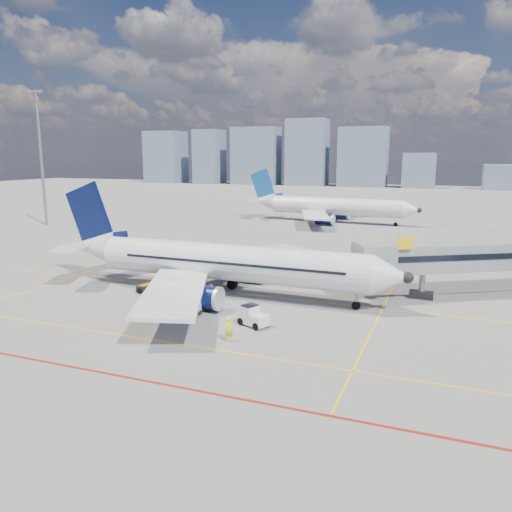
% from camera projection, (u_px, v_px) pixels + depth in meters
% --- Properties ---
extents(ground, '(420.00, 420.00, 0.00)m').
position_uv_depth(ground, '(200.00, 317.00, 41.99)').
color(ground, gray).
rests_on(ground, ground).
extents(apron_markings, '(90.00, 35.12, 0.01)m').
position_uv_depth(apron_markings, '(170.00, 331.00, 38.63)').
color(apron_markings, yellow).
rests_on(apron_markings, ground).
extents(jet_bridge, '(23.55, 15.78, 6.30)m').
position_uv_depth(jet_bridge, '(497.00, 257.00, 48.25)').
color(jet_bridge, gray).
rests_on(jet_bridge, ground).
extents(floodlight_mast_nw, '(3.20, 0.61, 25.45)m').
position_uv_depth(floodlight_mast_nw, '(41.00, 155.00, 95.55)').
color(floodlight_mast_nw, gray).
rests_on(floodlight_mast_nw, ground).
extents(distant_skyline, '(249.25, 15.61, 29.88)m').
position_uv_depth(distant_skyline, '(346.00, 160.00, 222.45)').
color(distant_skyline, slate).
rests_on(distant_skyline, ground).
extents(main_aircraft, '(36.43, 31.75, 10.76)m').
position_uv_depth(main_aircraft, '(216.00, 262.00, 48.48)').
color(main_aircraft, silver).
rests_on(main_aircraft, ground).
extents(second_aircraft, '(36.34, 31.62, 10.76)m').
position_uv_depth(second_aircraft, '(328.00, 206.00, 102.04)').
color(second_aircraft, silver).
rests_on(second_aircraft, ground).
extents(baggage_tug, '(2.73, 2.27, 1.66)m').
position_uv_depth(baggage_tug, '(253.00, 316.00, 39.79)').
color(baggage_tug, silver).
rests_on(baggage_tug, ground).
extents(cargo_dolly, '(3.32, 1.59, 1.79)m').
position_uv_depth(cargo_dolly, '(182.00, 303.00, 42.54)').
color(cargo_dolly, black).
rests_on(cargo_dolly, ground).
extents(belt_loader, '(5.73, 1.60, 2.34)m').
position_uv_depth(belt_loader, '(158.00, 288.00, 49.00)').
color(belt_loader, black).
rests_on(belt_loader, ground).
extents(ramp_worker, '(0.75, 0.79, 1.82)m').
position_uv_depth(ramp_worker, '(229.00, 329.00, 36.38)').
color(ramp_worker, yellow).
rests_on(ramp_worker, ground).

